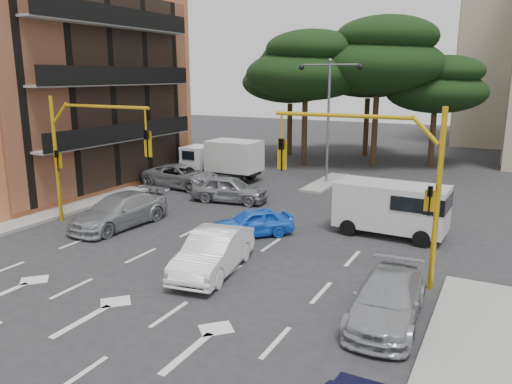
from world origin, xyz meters
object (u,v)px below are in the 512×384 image
car_blue_compact (253,222)px  car_silver_parked (387,300)px  signal_mast_right (383,169)px  signal_mast_left (82,144)px  car_white_hatch (213,252)px  box_truck_a (222,160)px  car_silver_cross_b (230,189)px  street_lamp_center (329,99)px  car_silver_wagon (119,211)px  van_white (391,209)px  car_silver_cross_a (182,176)px

car_blue_compact → car_silver_parked: bearing=9.3°
signal_mast_right → signal_mast_left: (-13.61, 0.00, 0.00)m
car_white_hatch → car_silver_parked: (6.39, -0.84, -0.10)m
car_white_hatch → box_truck_a: box_truck_a is taller
car_blue_compact → car_silver_cross_b: size_ratio=0.84×
car_silver_parked → box_truck_a: size_ratio=0.82×
street_lamp_center → car_silver_wagon: size_ratio=1.50×
car_blue_compact → van_white: bearing=74.0°
car_silver_cross_b → car_blue_compact: bearing=-149.0°
car_silver_parked → car_silver_wagon: bearing=161.4°
box_truck_a → car_blue_compact: bearing=-142.4°
signal_mast_right → van_white: bearing=97.9°
van_white → signal_mast_left: bearing=-66.0°
signal_mast_left → car_blue_compact: signal_mast_left is taller
box_truck_a → street_lamp_center: bearing=-73.4°
signal_mast_left → car_silver_cross_a: bearing=95.9°
street_lamp_center → box_truck_a: street_lamp_center is taller
car_blue_compact → box_truck_a: size_ratio=0.65×
street_lamp_center → van_white: street_lamp_center is taller
signal_mast_right → car_silver_cross_a: 17.28m
car_silver_cross_b → car_silver_cross_a: bearing=59.6°
street_lamp_center → car_blue_compact: bearing=-86.4°
street_lamp_center → car_white_hatch: street_lamp_center is taller
signal_mast_right → signal_mast_left: bearing=180.0°
signal_mast_right → car_silver_wagon: 12.67m
car_silver_wagon → car_silver_cross_a: size_ratio=0.99×
street_lamp_center → car_silver_parked: 19.26m
car_blue_compact → car_silver_cross_b: 6.17m
car_silver_wagon → car_blue_compact: bearing=18.9°
car_silver_parked → van_white: (-1.73, 8.09, 0.52)m
signal_mast_left → car_silver_wagon: (1.35, 0.64, -3.13)m
car_white_hatch → car_silver_wagon: car_white_hatch is taller
car_silver_cross_a → signal_mast_left: bearing=-171.2°
signal_mast_left → car_blue_compact: bearing=16.7°
car_blue_compact → car_silver_cross_b: car_silver_cross_b is taller
signal_mast_left → car_silver_cross_b: size_ratio=1.40×
van_white → car_silver_cross_b: bearing=-99.0°
signal_mast_left → box_truck_a: (0.07, 12.01, -2.53)m
car_silver_cross_b → box_truck_a: (-3.54, 5.00, 0.63)m
signal_mast_right → car_white_hatch: size_ratio=1.31×
signal_mast_left → car_white_hatch: size_ratio=1.31×
car_blue_compact → car_silver_cross_b: bearing=175.3°
car_white_hatch → car_silver_parked: size_ratio=1.01×
car_silver_cross_b → box_truck_a: 6.16m
signal_mast_right → car_white_hatch: 6.56m
signal_mast_right → street_lamp_center: size_ratio=0.77×
street_lamp_center → box_truck_a: size_ratio=1.41×
signal_mast_left → car_silver_parked: bearing=-11.3°
van_white → car_blue_compact: bearing=-59.4°
car_white_hatch → box_truck_a: (-8.16, 14.10, 0.60)m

